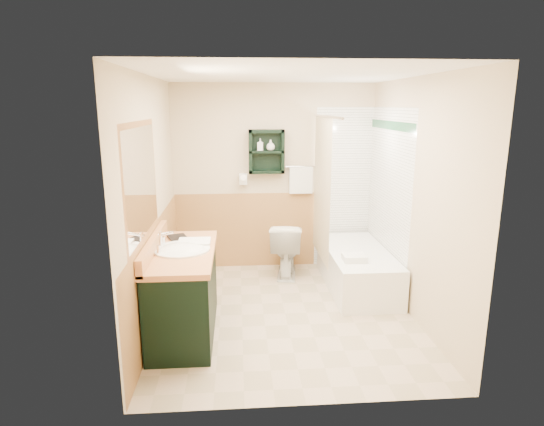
# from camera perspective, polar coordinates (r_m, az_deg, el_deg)

# --- Properties ---
(floor) EXTENTS (3.00, 3.00, 0.00)m
(floor) POSITION_cam_1_polar(r_m,az_deg,el_deg) (4.87, 1.64, -12.48)
(floor) COLOR #C2A98D
(floor) RESTS_ON ground
(back_wall) EXTENTS (2.60, 0.04, 2.40)m
(back_wall) POSITION_cam_1_polar(r_m,az_deg,el_deg) (5.97, 0.20, 4.48)
(back_wall) COLOR beige
(back_wall) RESTS_ON ground
(left_wall) EXTENTS (0.04, 3.00, 2.40)m
(left_wall) POSITION_cam_1_polar(r_m,az_deg,el_deg) (4.53, -15.09, 1.16)
(left_wall) COLOR beige
(left_wall) RESTS_ON ground
(right_wall) EXTENTS (0.04, 3.00, 2.40)m
(right_wall) POSITION_cam_1_polar(r_m,az_deg,el_deg) (4.80, 17.63, 1.65)
(right_wall) COLOR beige
(right_wall) RESTS_ON ground
(ceiling) EXTENTS (2.60, 3.00, 0.04)m
(ceiling) POSITION_cam_1_polar(r_m,az_deg,el_deg) (4.39, 1.86, 17.25)
(ceiling) COLOR white
(ceiling) RESTS_ON back_wall
(wainscot_left) EXTENTS (2.98, 2.98, 1.00)m
(wainscot_left) POSITION_cam_1_polar(r_m,az_deg,el_deg) (4.72, -14.15, -7.16)
(wainscot_left) COLOR tan
(wainscot_left) RESTS_ON left_wall
(wainscot_back) EXTENTS (2.58, 2.58, 1.00)m
(wainscot_back) POSITION_cam_1_polar(r_m,az_deg,el_deg) (6.08, 0.22, -2.10)
(wainscot_back) COLOR tan
(wainscot_back) RESTS_ON back_wall
(mirror_frame) EXTENTS (1.30, 1.30, 1.00)m
(mirror_frame) POSITION_cam_1_polar(r_m,az_deg,el_deg) (3.94, -16.07, 3.75)
(mirror_frame) COLOR #935830
(mirror_frame) RESTS_ON left_wall
(mirror_glass) EXTENTS (1.20, 1.20, 0.90)m
(mirror_glass) POSITION_cam_1_polar(r_m,az_deg,el_deg) (3.94, -16.00, 3.75)
(mirror_glass) COLOR white
(mirror_glass) RESTS_ON left_wall
(tile_right) EXTENTS (1.50, 1.50, 2.10)m
(tile_right) POSITION_cam_1_polar(r_m,az_deg,el_deg) (5.50, 14.27, 1.72)
(tile_right) COLOR white
(tile_right) RESTS_ON right_wall
(tile_back) EXTENTS (0.95, 0.95, 2.10)m
(tile_back) POSITION_cam_1_polar(r_m,az_deg,el_deg) (6.11, 9.87, 3.07)
(tile_back) COLOR white
(tile_back) RESTS_ON back_wall
(tile_accent) EXTENTS (1.50, 1.50, 0.10)m
(tile_accent) POSITION_cam_1_polar(r_m,az_deg,el_deg) (5.40, 14.69, 10.58)
(tile_accent) COLOR #164E2B
(tile_accent) RESTS_ON right_wall
(wall_shelf) EXTENTS (0.45, 0.15, 0.55)m
(wall_shelf) POSITION_cam_1_polar(r_m,az_deg,el_deg) (5.80, -0.70, 7.71)
(wall_shelf) COLOR black
(wall_shelf) RESTS_ON back_wall
(hair_dryer) EXTENTS (0.10, 0.24, 0.18)m
(hair_dryer) POSITION_cam_1_polar(r_m,az_deg,el_deg) (5.86, -3.64, 4.29)
(hair_dryer) COLOR white
(hair_dryer) RESTS_ON back_wall
(towel_bar) EXTENTS (0.40, 0.06, 0.40)m
(towel_bar) POSITION_cam_1_polar(r_m,az_deg,el_deg) (5.91, 3.66, 5.84)
(towel_bar) COLOR silver
(towel_bar) RESTS_ON back_wall
(curtain_rod) EXTENTS (0.03, 1.60, 0.03)m
(curtain_rod) POSITION_cam_1_polar(r_m,az_deg,el_deg) (5.20, 6.86, 11.93)
(curtain_rod) COLOR silver
(curtain_rod) RESTS_ON back_wall
(shower_curtain) EXTENTS (1.05, 1.05, 1.70)m
(shower_curtain) POSITION_cam_1_polar(r_m,az_deg,el_deg) (5.46, 6.26, 3.04)
(shower_curtain) COLOR beige
(shower_curtain) RESTS_ON curtain_rod
(vanity) EXTENTS (0.59, 1.30, 0.82)m
(vanity) POSITION_cam_1_polar(r_m,az_deg,el_deg) (4.42, -11.01, -9.68)
(vanity) COLOR black
(vanity) RESTS_ON ground
(bathtub) EXTENTS (0.69, 1.50, 0.46)m
(bathtub) POSITION_cam_1_polar(r_m,az_deg,el_deg) (5.52, 10.62, -6.89)
(bathtub) COLOR white
(bathtub) RESTS_ON ground
(toilet) EXTENTS (0.49, 0.75, 0.68)m
(toilet) POSITION_cam_1_polar(r_m,az_deg,el_deg) (5.79, 1.79, -4.54)
(toilet) COLOR white
(toilet) RESTS_ON ground
(counter_towel) EXTENTS (0.30, 0.24, 0.04)m
(counter_towel) POSITION_cam_1_polar(r_m,az_deg,el_deg) (4.42, -9.73, -3.66)
(counter_towel) COLOR silver
(counter_towel) RESTS_ON vanity
(vanity_book) EXTENTS (0.17, 0.08, 0.23)m
(vanity_book) POSITION_cam_1_polar(r_m,az_deg,el_deg) (4.59, -12.88, -1.90)
(vanity_book) COLOR black
(vanity_book) RESTS_ON vanity
(tub_towel) EXTENTS (0.25, 0.21, 0.07)m
(tub_towel) POSITION_cam_1_polar(r_m,az_deg,el_deg) (5.06, 10.27, -5.56)
(tub_towel) COLOR silver
(tub_towel) RESTS_ON bathtub
(soap_bottle_a) EXTENTS (0.09, 0.16, 0.07)m
(soap_bottle_a) POSITION_cam_1_polar(r_m,az_deg,el_deg) (5.79, -1.49, 8.19)
(soap_bottle_a) COLOR white
(soap_bottle_a) RESTS_ON wall_shelf
(soap_bottle_b) EXTENTS (0.12, 0.14, 0.11)m
(soap_bottle_b) POSITION_cam_1_polar(r_m,az_deg,el_deg) (5.79, -0.17, 8.38)
(soap_bottle_b) COLOR white
(soap_bottle_b) RESTS_ON wall_shelf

